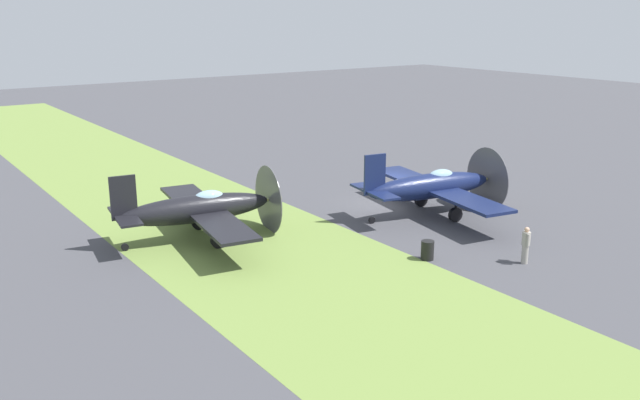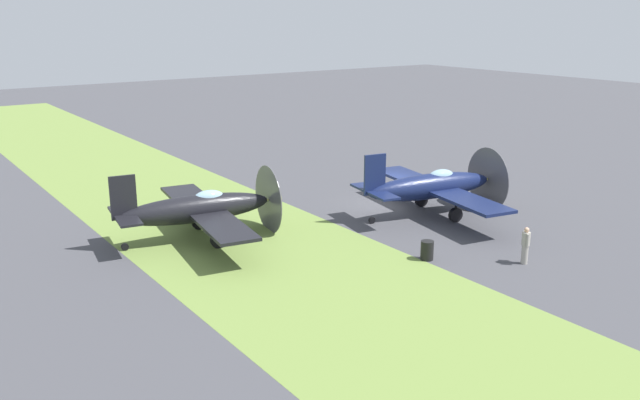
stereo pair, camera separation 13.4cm
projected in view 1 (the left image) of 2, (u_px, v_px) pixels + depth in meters
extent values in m
plane|color=#424247|center=(388.00, 203.00, 40.08)|extent=(160.00, 160.00, 0.00)
cube|color=olive|center=(232.00, 236.00, 34.22)|extent=(120.00, 11.00, 0.01)
ellipsoid|color=#141E47|center=(430.00, 186.00, 37.34)|extent=(2.77, 7.96, 1.43)
cube|color=#141E47|center=(437.00, 188.00, 37.58)|extent=(11.23, 3.86, 0.16)
cube|color=#141E47|center=(375.00, 174.00, 35.59)|extent=(0.33, 1.27, 2.19)
cube|color=#141E47|center=(374.00, 191.00, 35.84)|extent=(3.81, 1.66, 0.12)
cone|color=#B7B24C|center=(490.00, 178.00, 39.08)|extent=(0.87, 0.92, 0.74)
cylinder|color=#4C4C51|center=(487.00, 179.00, 38.98)|extent=(3.64, 0.69, 3.69)
ellipsoid|color=#8CB2C6|center=(441.00, 176.00, 37.49)|extent=(1.08, 1.73, 0.81)
cylinder|color=black|center=(421.00, 200.00, 39.38)|extent=(0.39, 0.82, 0.78)
cylinder|color=black|center=(421.00, 191.00, 39.23)|extent=(0.14, 0.14, 1.11)
cylinder|color=black|center=(455.00, 215.00, 36.47)|extent=(0.39, 0.82, 0.78)
cylinder|color=black|center=(456.00, 205.00, 36.32)|extent=(0.14, 0.14, 1.11)
cylinder|color=black|center=(372.00, 220.00, 36.22)|extent=(0.20, 0.39, 0.37)
ellipsoid|color=black|center=(196.00, 209.00, 33.20)|extent=(2.53, 7.72, 1.39)
cube|color=black|center=(205.00, 211.00, 33.44)|extent=(10.89, 3.52, 0.16)
cube|color=black|center=(123.00, 198.00, 31.44)|extent=(0.30, 1.23, 2.12)
cube|color=black|center=(125.00, 216.00, 31.68)|extent=(3.69, 1.54, 0.11)
cone|color=#B7B24C|center=(272.00, 199.00, 34.96)|extent=(0.83, 0.88, 0.71)
cylinder|color=#4C4C51|center=(268.00, 200.00, 34.86)|extent=(3.54, 0.59, 3.57)
ellipsoid|color=#8CB2C6|center=(209.00, 198.00, 33.36)|extent=(1.01, 1.67, 0.78)
cylinder|color=black|center=(199.00, 222.00, 35.17)|extent=(0.36, 0.79, 0.76)
cylinder|color=black|center=(198.00, 213.00, 35.03)|extent=(0.13, 0.13, 1.07)
cylinder|color=black|center=(218.00, 240.00, 32.38)|extent=(0.36, 0.79, 0.76)
cylinder|color=black|center=(218.00, 230.00, 32.24)|extent=(0.13, 0.13, 1.07)
cylinder|color=black|center=(125.00, 247.00, 32.05)|extent=(0.19, 0.37, 0.36)
cylinder|color=#9E998E|center=(525.00, 254.00, 30.38)|extent=(0.30, 0.30, 0.88)
cylinder|color=#9E998E|center=(526.00, 239.00, 30.18)|extent=(0.38, 0.38, 0.62)
sphere|color=tan|center=(527.00, 230.00, 30.06)|extent=(0.23, 0.23, 0.23)
cylinder|color=#9E998E|center=(528.00, 240.00, 29.93)|extent=(0.11, 0.11, 0.59)
cylinder|color=#9E998E|center=(525.00, 237.00, 30.43)|extent=(0.11, 0.11, 0.59)
cylinder|color=black|center=(427.00, 250.00, 30.86)|extent=(0.60, 0.60, 0.90)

